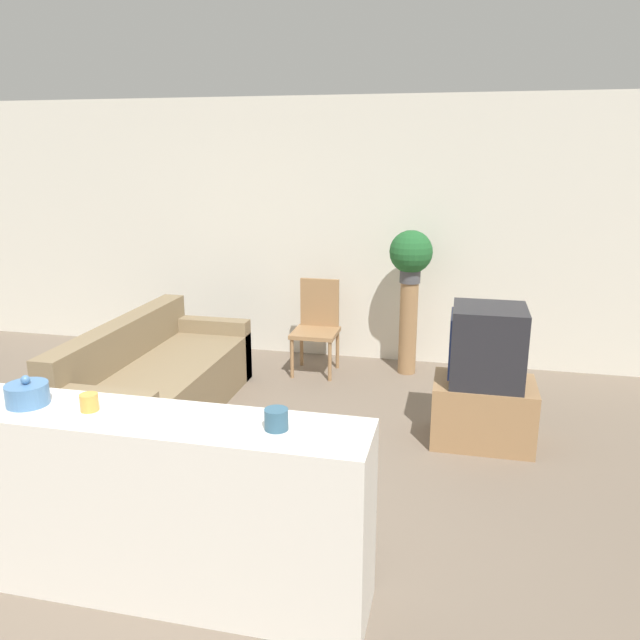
{
  "coord_description": "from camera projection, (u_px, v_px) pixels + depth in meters",
  "views": [
    {
      "loc": [
        1.56,
        -2.96,
        2.19
      ],
      "look_at": [
        0.49,
        1.77,
        0.85
      ],
      "focal_mm": 35.0,
      "sensor_mm": 36.0,
      "label": 1
    }
  ],
  "objects": [
    {
      "name": "couch",
      "position": [
        157.0,
        382.0,
        5.25
      ],
      "size": [
        0.89,
        2.07,
        0.8
      ],
      "color": "#847051",
      "rests_on": "ground_plane"
    },
    {
      "name": "plant_stand",
      "position": [
        408.0,
        328.0,
        6.19
      ],
      "size": [
        0.18,
        0.18,
        0.93
      ],
      "color": "#9E754C",
      "rests_on": "ground_plane"
    },
    {
      "name": "foreground_counter",
      "position": [
        126.0,
        501.0,
        3.13
      ],
      "size": [
        2.47,
        0.44,
        0.96
      ],
      "color": "white",
      "rests_on": "ground_plane"
    },
    {
      "name": "wooden_chair",
      "position": [
        317.0,
        323.0,
        6.25
      ],
      "size": [
        0.44,
        0.44,
        0.93
      ],
      "color": "#9E754C",
      "rests_on": "ground_plane"
    },
    {
      "name": "ground_plane",
      "position": [
        174.0,
        530.0,
        3.7
      ],
      "size": [
        14.0,
        14.0,
        0.0
      ],
      "primitive_type": "plane",
      "color": "#756656"
    },
    {
      "name": "coffee_tin",
      "position": [
        276.0,
        419.0,
        2.82
      ],
      "size": [
        0.11,
        0.11,
        0.1
      ],
      "color": "#335B75",
      "rests_on": "foreground_counter"
    },
    {
      "name": "television",
      "position": [
        487.0,
        345.0,
        4.63
      ],
      "size": [
        0.54,
        0.51,
        0.58
      ],
      "color": "#232328",
      "rests_on": "tv_stand"
    },
    {
      "name": "potted_plant",
      "position": [
        411.0,
        253.0,
        5.99
      ],
      "size": [
        0.42,
        0.42,
        0.51
      ],
      "color": "#4C4C51",
      "rests_on": "plant_stand"
    },
    {
      "name": "tv_stand",
      "position": [
        483.0,
        412.0,
        4.77
      ],
      "size": [
        0.76,
        0.54,
        0.49
      ],
      "color": "#9E754C",
      "rests_on": "ground_plane"
    },
    {
      "name": "candle_jar",
      "position": [
        89.0,
        402.0,
        3.02
      ],
      "size": [
        0.09,
        0.09,
        0.08
      ],
      "color": "gold",
      "rests_on": "foreground_counter"
    },
    {
      "name": "wall_back",
      "position": [
        310.0,
        231.0,
        6.57
      ],
      "size": [
        9.0,
        0.06,
        2.7
      ],
      "color": "silver",
      "rests_on": "ground_plane"
    },
    {
      "name": "decorative_bowl",
      "position": [
        27.0,
        394.0,
        3.09
      ],
      "size": [
        0.21,
        0.21,
        0.15
      ],
      "color": "#4C7AAD",
      "rests_on": "foreground_counter"
    }
  ]
}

